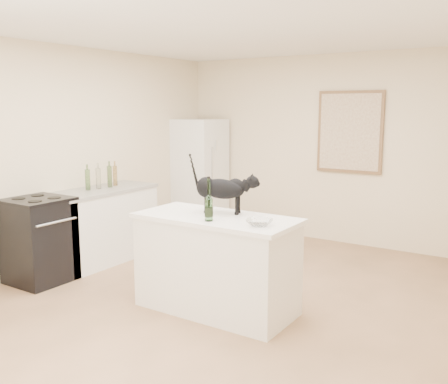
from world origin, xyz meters
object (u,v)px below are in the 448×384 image
Objects in this scene: stove at (39,241)px; black_cat at (221,191)px; wine_bottle at (209,202)px; glass_bowl at (259,223)px; fridge at (199,174)px.

black_cat is at bearing 14.97° from stove.
wine_bottle reaches higher than stove.
black_cat reaches higher than glass_bowl.
glass_bowl is (2.56, -2.67, 0.08)m from fridge.
black_cat is (2.01, 0.54, 0.66)m from stove.
glass_bowl is (2.56, 0.28, 0.48)m from stove.
stove is 2.18m from black_cat.
black_cat is 1.72× the size of wine_bottle.
wine_bottle is at bearing -52.55° from fridge.
stove is at bearing -173.70° from glass_bowl.
stove is 2.98m from fridge.
stove is at bearing -174.48° from wine_bottle.
fridge is 2.90× the size of black_cat.
wine_bottle is (2.10, 0.20, 0.62)m from stove.
stove is 2.20m from wine_bottle.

